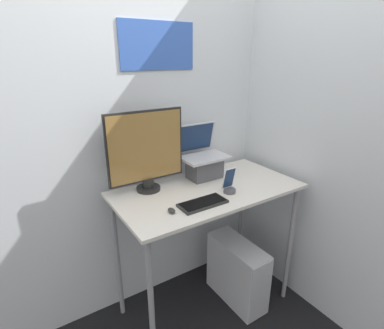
{
  "coord_description": "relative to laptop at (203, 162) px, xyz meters",
  "views": [
    {
      "loc": [
        -0.99,
        -1.06,
        1.68
      ],
      "look_at": [
        -0.12,
        0.3,
        1.09
      ],
      "focal_mm": 28.0,
      "sensor_mm": 36.0,
      "label": 1
    }
  ],
  "objects": [
    {
      "name": "wall_back",
      "position": [
        -0.08,
        0.21,
        0.29
      ],
      "size": [
        6.0,
        0.06,
        2.6
      ],
      "color": "silver",
      "rests_on": "ground_plane"
    },
    {
      "name": "cell_phone",
      "position": [
        -0.01,
        -0.28,
        -0.06
      ],
      "size": [
        0.08,
        0.07,
        0.15
      ],
      "color": "#4C4C51",
      "rests_on": "desk"
    },
    {
      "name": "mouse",
      "position": [
        -0.42,
        -0.31,
        -0.09
      ],
      "size": [
        0.03,
        0.05,
        0.02
      ],
      "color": "#262626",
      "rests_on": "desk"
    },
    {
      "name": "computer_tower",
      "position": [
        0.14,
        -0.24,
        -0.78
      ],
      "size": [
        0.19,
        0.47,
        0.46
      ],
      "color": "silver",
      "rests_on": "ground_plane"
    },
    {
      "name": "laptop",
      "position": [
        0.0,
        0.0,
        0.0
      ],
      "size": [
        0.31,
        0.25,
        0.35
      ],
      "color": "#4C4C51",
      "rests_on": "desk"
    },
    {
      "name": "desk",
      "position": [
        -0.08,
        -0.17,
        -0.2
      ],
      "size": [
        1.14,
        0.59,
        0.91
      ],
      "color": "beige",
      "rests_on": "ground_plane"
    },
    {
      "name": "monitor",
      "position": [
        -0.4,
        0.01,
        0.13
      ],
      "size": [
        0.47,
        0.14,
        0.48
      ],
      "color": "black",
      "rests_on": "desk"
    },
    {
      "name": "keyboard",
      "position": [
        -0.23,
        -0.33,
        -0.1
      ],
      "size": [
        0.27,
        0.12,
        0.02
      ],
      "color": "black",
      "rests_on": "desk"
    },
    {
      "name": "wall_side_right",
      "position": [
        0.57,
        -0.47,
        0.29
      ],
      "size": [
        0.05,
        6.0,
        2.6
      ],
      "color": "silver",
      "rests_on": "ground_plane"
    }
  ]
}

